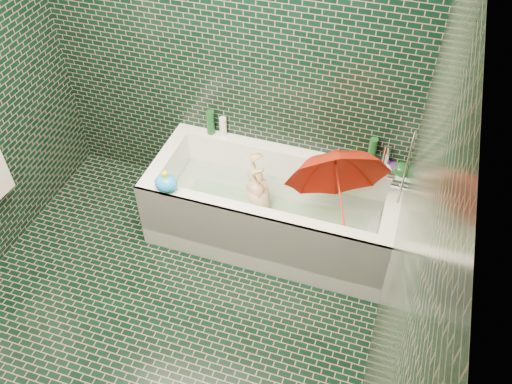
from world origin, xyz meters
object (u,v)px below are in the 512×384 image
(bath_toy, at_px, (166,183))
(child, at_px, (262,206))
(umbrella, at_px, (340,193))
(bathtub, at_px, (271,215))
(rubber_duck, at_px, (357,161))

(bath_toy, bearing_deg, child, 9.88)
(umbrella, bearing_deg, bathtub, 165.48)
(child, height_order, rubber_duck, rubber_duck)
(bathtub, distance_m, umbrella, 0.62)
(bathtub, bearing_deg, rubber_duck, 33.19)
(child, xyz_separation_m, bath_toy, (-0.57, -0.28, 0.31))
(bathtub, height_order, child, bathtub)
(bathtub, xyz_separation_m, rubber_duck, (0.51, 0.33, 0.38))
(rubber_duck, xyz_separation_m, bath_toy, (-1.13, -0.64, 0.03))
(umbrella, bearing_deg, child, 169.04)
(rubber_duck, bearing_deg, bathtub, -155.37)
(child, bearing_deg, umbrella, 69.30)
(bathtub, bearing_deg, child, -156.78)
(umbrella, height_order, bath_toy, umbrella)
(bathtub, bearing_deg, umbrella, -6.64)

